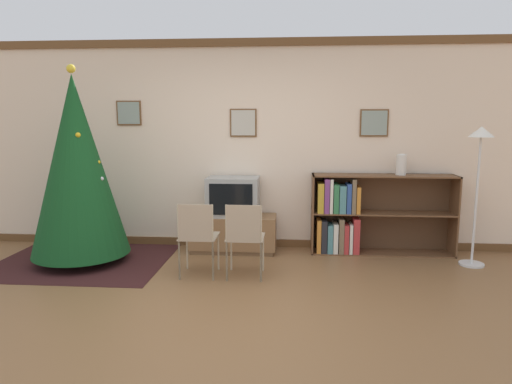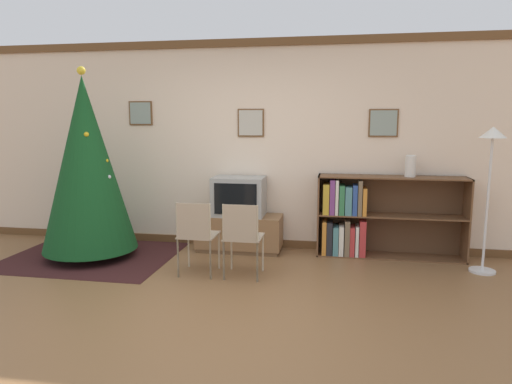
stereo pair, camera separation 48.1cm
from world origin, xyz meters
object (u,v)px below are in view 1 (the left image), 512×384
bookshelf (356,216)px  tv_console (233,233)px  folding_chair_right (245,236)px  folding_chair_left (197,235)px  christmas_tree (77,166)px  standing_lamp (479,160)px  television (233,197)px  vase (401,164)px

bookshelf → tv_console: bearing=-178.0°
folding_chair_right → bookshelf: bearing=39.7°
tv_console → folding_chair_left: 1.08m
tv_console → folding_chair_right: size_ratio=1.33×
tv_console → bookshelf: size_ratio=0.62×
folding_chair_right → bookshelf: 1.69m
christmas_tree → standing_lamp: 4.61m
standing_lamp → television: bearing=172.8°
television → folding_chair_right: 1.08m
christmas_tree → tv_console: bearing=18.7°
tv_console → folding_chair_right: (0.25, -1.03, 0.24)m
folding_chair_left → christmas_tree: bearing=163.9°
folding_chair_left → standing_lamp: standing_lamp is taller
christmas_tree → bookshelf: christmas_tree is taller
christmas_tree → vase: (3.84, 0.66, -0.01)m
tv_console → bookshelf: (1.56, 0.06, 0.24)m
folding_chair_left → vase: bearing=24.9°
folding_chair_right → standing_lamp: size_ratio=0.51×
vase → folding_chair_right: bearing=-149.4°
christmas_tree → folding_chair_left: 1.70m
television → standing_lamp: bearing=-7.2°
folding_chair_left → folding_chair_right: size_ratio=1.00×
television → folding_chair_right: bearing=-76.1°
christmas_tree → folding_chair_right: christmas_tree is taller
christmas_tree → folding_chair_right: 2.16m
vase → standing_lamp: size_ratio=0.16×
tv_console → standing_lamp: size_ratio=0.68×
bookshelf → vase: (0.54, 0.01, 0.66)m
bookshelf → standing_lamp: (1.30, -0.42, 0.76)m
christmas_tree → bookshelf: (3.31, 0.65, -0.67)m
tv_console → television: (0.00, -0.00, 0.48)m
folding_chair_left → bookshelf: 2.11m
bookshelf → vase: 0.85m
folding_chair_left → bookshelf: bearing=30.9°
bookshelf → vase: vase is taller
folding_chair_right → television: bearing=103.9°
television → christmas_tree: bearing=-161.3°
television → folding_chair_right: television is taller
christmas_tree → vase: bearing=9.7°
tv_console → bookshelf: bookshelf is taller
vase → standing_lamp: 0.88m
standing_lamp → christmas_tree: bearing=-177.1°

